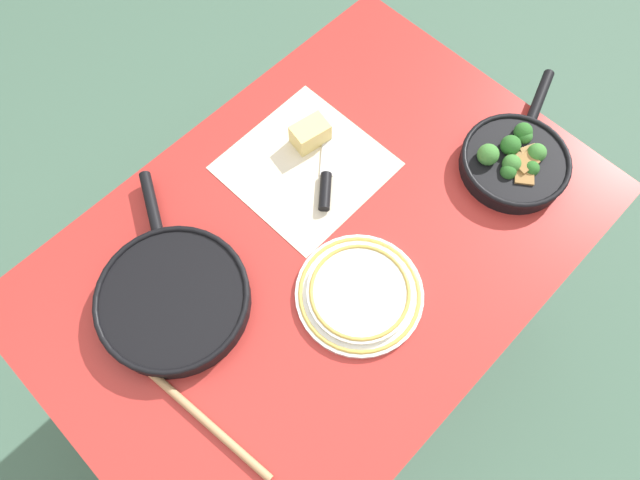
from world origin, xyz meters
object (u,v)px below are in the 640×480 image
skillet_eggs (173,298)px  skillet_broccoli (516,159)px  wooden_spoon (173,393)px  cheese_block (310,134)px  grater_knife (326,175)px  dinner_plate_stack (360,293)px

skillet_eggs → skillet_broccoli: bearing=-84.0°
wooden_spoon → cheese_block: (0.56, 0.21, 0.02)m
wooden_spoon → grater_knife: 0.54m
skillet_broccoli → grater_knife: (-0.30, 0.27, -0.02)m
skillet_eggs → cheese_block: (0.45, 0.08, 0.00)m
grater_knife → skillet_broccoli: bearing=-82.6°
wooden_spoon → grater_knife: grater_knife is taller
skillet_broccoli → grater_knife: bearing=119.0°
skillet_broccoli → skillet_eggs: 0.76m
skillet_broccoli → skillet_eggs: size_ratio=0.90×
cheese_block → wooden_spoon: bearing=-159.5°
wooden_spoon → dinner_plate_stack: (0.38, -0.11, 0.01)m
grater_knife → cheese_block: cheese_block is taller
skillet_broccoli → cheese_block: size_ratio=4.23×
skillet_broccoli → grater_knife: size_ratio=1.85×
skillet_broccoli → dinner_plate_stack: skillet_broccoli is taller
wooden_spoon → dinner_plate_stack: bearing=-112.6°
wooden_spoon → grater_knife: (0.52, 0.12, 0.00)m
cheese_block → grater_knife: bearing=-114.6°
wooden_spoon → dinner_plate_stack: dinner_plate_stack is taller
dinner_plate_stack → skillet_eggs: bearing=136.9°
skillet_broccoli → dinner_plate_stack: 0.45m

